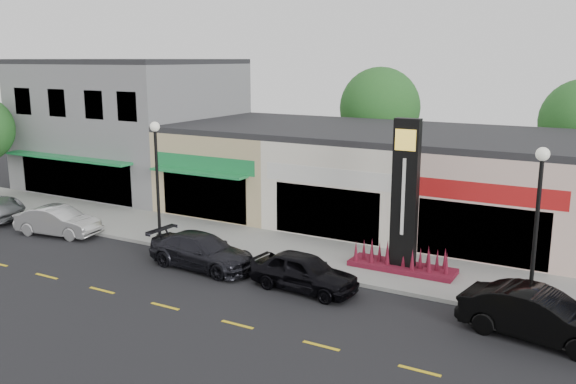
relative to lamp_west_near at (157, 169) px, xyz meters
name	(u,v)px	position (x,y,z in m)	size (l,w,h in m)	color
ground	(284,294)	(8.00, -2.50, -3.48)	(120.00, 120.00, 0.00)	black
sidewalk	(335,258)	(8.00, 1.85, -3.40)	(52.00, 4.30, 0.15)	gray
curb	(310,274)	(8.00, -0.40, -3.40)	(52.00, 0.20, 0.15)	gray
building_grey_2story	(132,124)	(-10.00, 8.98, 0.67)	(12.00, 10.95, 8.30)	slate
shop_beige	(255,163)	(-0.50, 8.96, -1.08)	(7.00, 10.85, 4.80)	tan
shop_cream	(367,174)	(6.50, 8.97, -1.08)	(7.00, 10.01, 4.80)	beige
shop_pink_w	(506,188)	(13.50, 8.97, -1.08)	(7.00, 10.01, 4.80)	beige
tree_rear_west	(380,108)	(4.00, 17.00, 1.74)	(5.20, 5.20, 7.83)	#382619
lamp_west_near	(157,169)	(0.00, 0.00, 0.00)	(0.44, 0.44, 5.47)	black
lamp_east_near	(537,213)	(16.00, 0.00, 0.00)	(0.44, 0.44, 5.47)	black
pylon_sign	(404,218)	(11.00, 1.70, -1.20)	(4.20, 1.30, 6.00)	#570F20
car_white_van	(58,221)	(-5.21, -1.32, -2.78)	(4.21, 1.47, 1.39)	#BDBDBD
car_dark_sedan	(202,251)	(3.69, -1.66, -2.79)	(4.75, 1.93, 1.38)	black
car_black_sedan	(304,272)	(8.43, -1.79, -2.77)	(4.13, 1.66, 1.41)	black
car_black_conv	(539,315)	(16.52, -1.86, -2.71)	(4.67, 1.63, 1.54)	black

